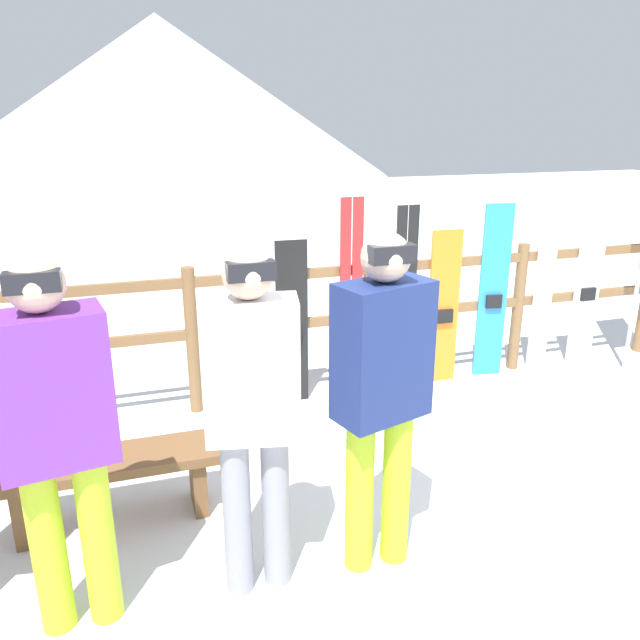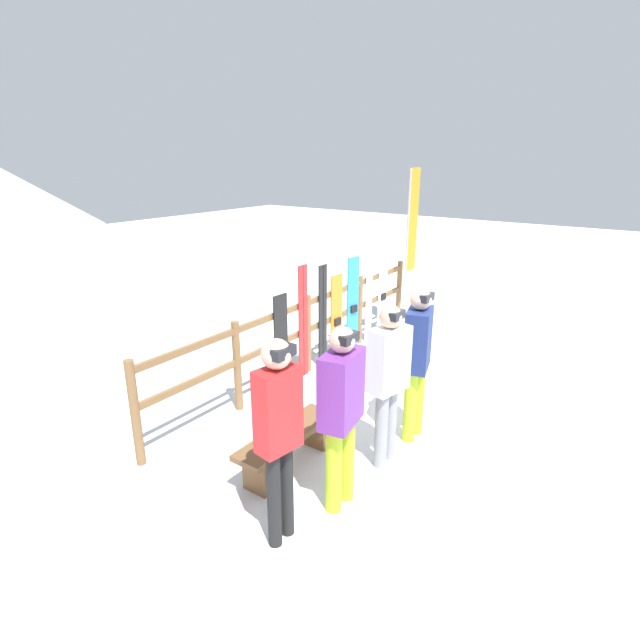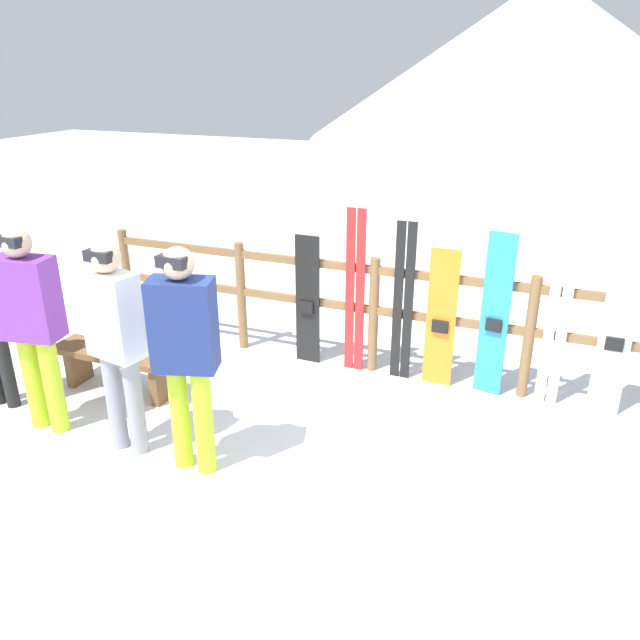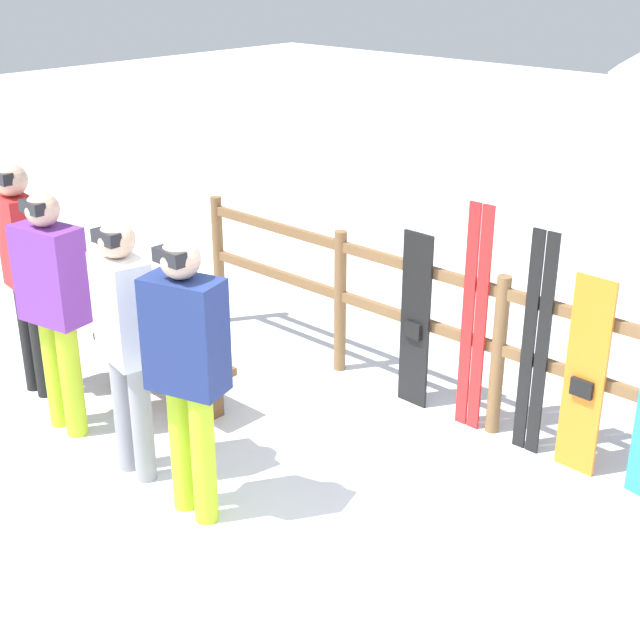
{
  "view_description": "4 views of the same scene",
  "coord_description": "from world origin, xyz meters",
  "px_view_note": "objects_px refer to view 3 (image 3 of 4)",
  "views": [
    {
      "loc": [
        -1.93,
        -2.83,
        2.29
      ],
      "look_at": [
        -0.68,
        1.09,
        0.94
      ],
      "focal_mm": 35.0,
      "sensor_mm": 36.0,
      "label": 1
    },
    {
      "loc": [
        -5.61,
        -2.35,
        3.14
      ],
      "look_at": [
        -0.61,
        1.21,
        1.11
      ],
      "focal_mm": 28.0,
      "sensor_mm": 36.0,
      "label": 2
    },
    {
      "loc": [
        1.61,
        -3.7,
        2.96
      ],
      "look_at": [
        -0.26,
        1.07,
        0.82
      ],
      "focal_mm": 35.0,
      "sensor_mm": 36.0,
      "label": 3
    },
    {
      "loc": [
        2.94,
        -3.12,
        3.29
      ],
      "look_at": [
        -0.83,
        0.93,
        0.93
      ],
      "focal_mm": 50.0,
      "sensor_mm": 36.0,
      "label": 4
    }
  ],
  "objects_px": {
    "person_purple": "(31,318)",
    "snowboard_blue": "(495,317)",
    "snowboard_black_stripe": "(308,301)",
    "ski_pair_black": "(403,303)",
    "snowboard_orange": "(441,319)",
    "person_navy": "(185,347)",
    "snowboard_white": "(616,335)",
    "ski_pair_red": "(355,292)",
    "bench": "(118,361)",
    "ski_pair_white": "(558,315)",
    "person_white": "(115,335)"
  },
  "relations": [
    {
      "from": "person_navy",
      "to": "snowboard_white",
      "type": "distance_m",
      "value": 3.64
    },
    {
      "from": "person_purple",
      "to": "snowboard_white",
      "type": "bearing_deg",
      "value": 24.32
    },
    {
      "from": "ski_pair_black",
      "to": "snowboard_blue",
      "type": "bearing_deg",
      "value": -0.22
    },
    {
      "from": "ski_pair_red",
      "to": "ski_pair_black",
      "type": "relative_size",
      "value": 1.05
    },
    {
      "from": "person_white",
      "to": "snowboard_white",
      "type": "xyz_separation_m",
      "value": [
        3.63,
        2.04,
        -0.26
      ]
    },
    {
      "from": "snowboard_blue",
      "to": "bench",
      "type": "bearing_deg",
      "value": -159.03
    },
    {
      "from": "snowboard_blue",
      "to": "ski_pair_white",
      "type": "distance_m",
      "value": 0.54
    },
    {
      "from": "snowboard_black_stripe",
      "to": "ski_pair_red",
      "type": "xyz_separation_m",
      "value": [
        0.51,
        0.0,
        0.16
      ]
    },
    {
      "from": "bench",
      "to": "person_navy",
      "type": "height_order",
      "value": "person_navy"
    },
    {
      "from": "bench",
      "to": "ski_pair_black",
      "type": "relative_size",
      "value": 0.81
    },
    {
      "from": "ski_pair_black",
      "to": "bench",
      "type": "bearing_deg",
      "value": -152.49
    },
    {
      "from": "person_navy",
      "to": "ski_pair_red",
      "type": "xyz_separation_m",
      "value": [
        0.61,
        2.06,
        -0.2
      ]
    },
    {
      "from": "bench",
      "to": "snowboard_white",
      "type": "distance_m",
      "value": 4.52
    },
    {
      "from": "bench",
      "to": "ski_pair_white",
      "type": "xyz_separation_m",
      "value": [
        3.83,
        1.27,
        0.56
      ]
    },
    {
      "from": "snowboard_orange",
      "to": "snowboard_blue",
      "type": "xyz_separation_m",
      "value": [
        0.49,
        0.0,
        0.1
      ]
    },
    {
      "from": "bench",
      "to": "snowboard_orange",
      "type": "relative_size",
      "value": 0.95
    },
    {
      "from": "ski_pair_black",
      "to": "snowboard_blue",
      "type": "relative_size",
      "value": 1.01
    },
    {
      "from": "bench",
      "to": "ski_pair_black",
      "type": "height_order",
      "value": "ski_pair_black"
    },
    {
      "from": "person_navy",
      "to": "ski_pair_red",
      "type": "distance_m",
      "value": 2.16
    },
    {
      "from": "person_white",
      "to": "ski_pair_black",
      "type": "relative_size",
      "value": 1.1
    },
    {
      "from": "person_purple",
      "to": "snowboard_blue",
      "type": "relative_size",
      "value": 1.12
    },
    {
      "from": "snowboard_white",
      "to": "ski_pair_red",
      "type": "bearing_deg",
      "value": 179.92
    },
    {
      "from": "person_white",
      "to": "person_navy",
      "type": "height_order",
      "value": "person_navy"
    },
    {
      "from": "snowboard_white",
      "to": "snowboard_blue",
      "type": "bearing_deg",
      "value": 180.0
    },
    {
      "from": "snowboard_white",
      "to": "person_navy",
      "type": "bearing_deg",
      "value": -145.41
    },
    {
      "from": "bench",
      "to": "ski_pair_white",
      "type": "bearing_deg",
      "value": 18.3
    },
    {
      "from": "ski_pair_black",
      "to": "snowboard_blue",
      "type": "xyz_separation_m",
      "value": [
        0.86,
        -0.0,
        -0.01
      ]
    },
    {
      "from": "snowboard_blue",
      "to": "snowboard_white",
      "type": "bearing_deg",
      "value": -0.0
    },
    {
      "from": "snowboard_black_stripe",
      "to": "ski_pair_black",
      "type": "relative_size",
      "value": 0.86
    },
    {
      "from": "bench",
      "to": "ski_pair_red",
      "type": "xyz_separation_m",
      "value": [
        1.94,
        1.27,
        0.53
      ]
    },
    {
      "from": "person_navy",
      "to": "person_white",
      "type": "bearing_deg",
      "value": 177.89
    },
    {
      "from": "ski_pair_black",
      "to": "snowboard_white",
      "type": "bearing_deg",
      "value": -0.1
    },
    {
      "from": "bench",
      "to": "ski_pair_white",
      "type": "distance_m",
      "value": 4.08
    },
    {
      "from": "snowboard_black_stripe",
      "to": "ski_pair_white",
      "type": "height_order",
      "value": "ski_pair_white"
    },
    {
      "from": "snowboard_orange",
      "to": "ski_pair_white",
      "type": "bearing_deg",
      "value": 0.2
    },
    {
      "from": "person_navy",
      "to": "ski_pair_black",
      "type": "relative_size",
      "value": 1.12
    },
    {
      "from": "snowboard_black_stripe",
      "to": "ski_pair_white",
      "type": "xyz_separation_m",
      "value": [
        2.4,
        0.0,
        0.2
      ]
    },
    {
      "from": "ski_pair_white",
      "to": "bench",
      "type": "bearing_deg",
      "value": -161.7
    },
    {
      "from": "bench",
      "to": "snowboard_orange",
      "type": "bearing_deg",
      "value": 24.22
    },
    {
      "from": "bench",
      "to": "snowboard_blue",
      "type": "bearing_deg",
      "value": 20.97
    },
    {
      "from": "snowboard_black_stripe",
      "to": "ski_pair_black",
      "type": "xyz_separation_m",
      "value": [
        1.0,
        0.0,
        0.12
      ]
    },
    {
      "from": "ski_pair_black",
      "to": "snowboard_blue",
      "type": "height_order",
      "value": "ski_pair_black"
    },
    {
      "from": "snowboard_black_stripe",
      "to": "snowboard_blue",
      "type": "xyz_separation_m",
      "value": [
        1.86,
        0.0,
        0.1
      ]
    },
    {
      "from": "person_purple",
      "to": "snowboard_blue",
      "type": "bearing_deg",
      "value": 30.36
    },
    {
      "from": "person_navy",
      "to": "person_purple",
      "type": "bearing_deg",
      "value": 178.55
    },
    {
      "from": "person_white",
      "to": "ski_pair_white",
      "type": "bearing_deg",
      "value": 33.02
    },
    {
      "from": "person_navy",
      "to": "snowboard_blue",
      "type": "height_order",
      "value": "person_navy"
    },
    {
      "from": "bench",
      "to": "snowboard_black_stripe",
      "type": "bearing_deg",
      "value": 41.35
    },
    {
      "from": "person_purple",
      "to": "ski_pair_black",
      "type": "bearing_deg",
      "value": 38.04
    },
    {
      "from": "person_purple",
      "to": "snowboard_orange",
      "type": "height_order",
      "value": "person_purple"
    }
  ]
}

